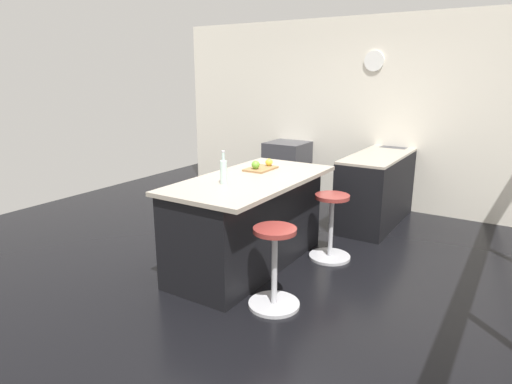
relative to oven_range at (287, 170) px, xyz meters
name	(u,v)px	position (x,y,z in m)	size (l,w,h in m)	color
ground_plane	(256,260)	(2.36, 0.90, -0.44)	(7.73, 7.73, 0.00)	black
interior_partition_left	(353,113)	(-0.35, 0.90, 0.91)	(0.15, 5.94, 2.71)	silver
sink_cabinet	(387,181)	(0.00, 1.58, 0.02)	(2.47, 0.60, 1.20)	black
oven_range	(287,170)	(0.00, 0.00, 0.00)	(0.60, 0.61, 0.89)	#38383D
kitchen_island	(248,221)	(2.48, 0.89, 0.03)	(1.90, 0.96, 0.93)	black
stool_by_window	(331,229)	(1.89, 1.55, -0.11)	(0.44, 0.44, 0.71)	#B7B7BC
stool_middle	(274,270)	(3.08, 1.55, -0.11)	(0.44, 0.44, 0.71)	#B7B7BC
cutting_board	(261,169)	(2.12, 0.82, 0.50)	(0.36, 0.24, 0.02)	olive
apple_yellow	(269,162)	(1.99, 0.84, 0.55)	(0.08, 0.08, 0.08)	gold
apple_green	(256,165)	(2.20, 0.80, 0.55)	(0.09, 0.09, 0.09)	#609E2D
water_bottle	(224,171)	(2.84, 0.86, 0.61)	(0.06, 0.06, 0.31)	silver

